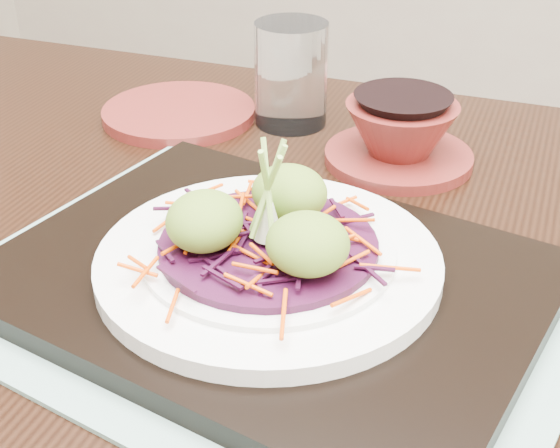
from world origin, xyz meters
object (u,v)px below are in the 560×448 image
at_px(serving_tray, 269,279).
at_px(water_glass, 291,75).
at_px(terracotta_side_plate, 179,113).
at_px(dining_table, 317,386).
at_px(terracotta_bowl_set, 400,137).
at_px(white_plate, 269,260).

xyz_separation_m(serving_tray, water_glass, (-0.10, 0.28, 0.04)).
xyz_separation_m(terracotta_side_plate, water_glass, (0.11, 0.03, 0.05)).
bearing_deg(dining_table, water_glass, 114.26).
bearing_deg(terracotta_bowl_set, water_glass, 160.15).
bearing_deg(serving_tray, water_glass, 118.35).
bearing_deg(dining_table, white_plate, -137.80).
relative_size(terracotta_side_plate, terracotta_bowl_set, 0.87).
xyz_separation_m(white_plate, terracotta_bowl_set, (0.03, 0.24, -0.00)).
height_order(dining_table, water_glass, water_glass).
relative_size(serving_tray, water_glass, 3.48).
bearing_deg(serving_tray, white_plate, 8.91).
height_order(dining_table, terracotta_bowl_set, terracotta_bowl_set).
bearing_deg(terracotta_side_plate, water_glass, 16.40).
bearing_deg(terracotta_bowl_set, serving_tray, -96.39).
xyz_separation_m(white_plate, terracotta_side_plate, (-0.21, 0.25, -0.02)).
xyz_separation_m(dining_table, water_glass, (-0.13, 0.25, 0.15)).
relative_size(dining_table, serving_tray, 3.42).
distance_m(white_plate, terracotta_bowl_set, 0.24).
distance_m(dining_table, terracotta_bowl_set, 0.24).
distance_m(white_plate, water_glass, 0.30).
bearing_deg(white_plate, terracotta_side_plate, 130.33).
relative_size(dining_table, terracotta_side_plate, 7.80).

